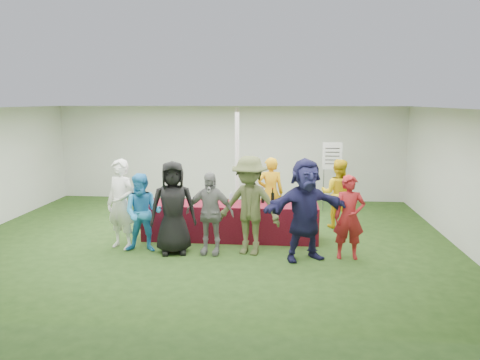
# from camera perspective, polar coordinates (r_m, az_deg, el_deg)

# --- Properties ---
(ground) EXTENTS (60.00, 60.00, 0.00)m
(ground) POSITION_cam_1_polar(r_m,az_deg,el_deg) (9.92, -3.93, -7.08)
(ground) COLOR #284719
(ground) RESTS_ON ground
(tent) EXTENTS (10.00, 10.00, 10.00)m
(tent) POSITION_cam_1_polar(r_m,az_deg,el_deg) (10.73, -0.36, 1.61)
(tent) COLOR white
(tent) RESTS_ON ground
(serving_table) EXTENTS (3.60, 0.80, 0.75)m
(serving_table) POSITION_cam_1_polar(r_m,az_deg,el_deg) (9.76, -1.17, -5.05)
(serving_table) COLOR maroon
(serving_table) RESTS_ON ground
(wine_bottles) EXTENTS (0.63, 0.12, 0.32)m
(wine_bottles) POSITION_cam_1_polar(r_m,az_deg,el_deg) (9.74, 2.19, -2.09)
(wine_bottles) COLOR black
(wine_bottles) RESTS_ON serving_table
(wine_glasses) EXTENTS (2.72, 0.10, 0.16)m
(wine_glasses) POSITION_cam_1_polar(r_m,az_deg,el_deg) (9.47, -4.14, -2.51)
(wine_glasses) COLOR silver
(wine_glasses) RESTS_ON serving_table
(water_bottle) EXTENTS (0.07, 0.07, 0.23)m
(water_bottle) POSITION_cam_1_polar(r_m,az_deg,el_deg) (9.72, -1.11, -2.20)
(water_bottle) COLOR silver
(water_bottle) RESTS_ON serving_table
(bar_towel) EXTENTS (0.25, 0.18, 0.03)m
(bar_towel) POSITION_cam_1_polar(r_m,az_deg,el_deg) (9.67, 8.43, -2.91)
(bar_towel) COLOR white
(bar_towel) RESTS_ON serving_table
(dump_bucket) EXTENTS (0.27, 0.27, 0.18)m
(dump_bucket) POSITION_cam_1_polar(r_m,az_deg,el_deg) (9.39, 8.40, -2.82)
(dump_bucket) COLOR slate
(dump_bucket) RESTS_ON serving_table
(wine_list_sign) EXTENTS (0.50, 0.03, 1.80)m
(wine_list_sign) POSITION_cam_1_polar(r_m,az_deg,el_deg) (12.24, 11.16, 2.27)
(wine_list_sign) COLOR slate
(wine_list_sign) RESTS_ON ground
(staff_pourer) EXTENTS (0.61, 0.42, 1.61)m
(staff_pourer) POSITION_cam_1_polar(r_m,az_deg,el_deg) (10.52, 3.73, -1.57)
(staff_pourer) COLOR orange
(staff_pourer) RESTS_ON ground
(staff_back) EXTENTS (0.88, 0.75, 1.56)m
(staff_back) POSITION_cam_1_polar(r_m,az_deg,el_deg) (10.77, 11.82, -1.63)
(staff_back) COLOR yellow
(staff_back) RESTS_ON ground
(customer_0) EXTENTS (0.75, 0.63, 1.75)m
(customer_0) POSITION_cam_1_polar(r_m,az_deg,el_deg) (9.34, -14.31, -2.87)
(customer_0) COLOR white
(customer_0) RESTS_ON ground
(customer_1) EXTENTS (0.76, 0.61, 1.50)m
(customer_1) POSITION_cam_1_polar(r_m,az_deg,el_deg) (9.07, -11.75, -3.95)
(customer_1) COLOR #298FD6
(customer_1) RESTS_ON ground
(customer_2) EXTENTS (0.97, 0.75, 1.76)m
(customer_2) POSITION_cam_1_polar(r_m,az_deg,el_deg) (8.83, -8.16, -3.36)
(customer_2) COLOR black
(customer_2) RESTS_ON ground
(customer_3) EXTENTS (0.95, 0.47, 1.56)m
(customer_3) POSITION_cam_1_polar(r_m,az_deg,el_deg) (8.76, -3.72, -4.06)
(customer_3) COLOR slate
(customer_3) RESTS_ON ground
(customer_4) EXTENTS (1.34, 1.00, 1.86)m
(customer_4) POSITION_cam_1_polar(r_m,az_deg,el_deg) (8.69, 1.16, -3.14)
(customer_4) COLOR #494F2B
(customer_4) RESTS_ON ground
(customer_5) EXTENTS (1.80, 1.17, 1.85)m
(customer_5) POSITION_cam_1_polar(r_m,az_deg,el_deg) (8.47, 7.97, -3.59)
(customer_5) COLOR #1C1B46
(customer_5) RESTS_ON ground
(customer_6) EXTENTS (0.57, 0.38, 1.54)m
(customer_6) POSITION_cam_1_polar(r_m,az_deg,el_deg) (8.71, 13.17, -4.44)
(customer_6) COLOR maroon
(customer_6) RESTS_ON ground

